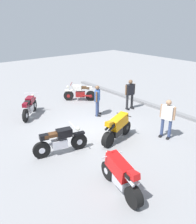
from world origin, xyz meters
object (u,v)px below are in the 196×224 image
Objects in this scene: motorcycle_maroon_cruiser at (29,106)px; motorcycle_black_cruiser at (60,141)px; motorcycle_cream_vintage at (80,93)px; person_in_black_shirt at (130,93)px; motorcycle_orange_sportbike at (118,127)px; person_in_blue_shirt at (97,99)px; motorcycle_red_sportbike at (120,174)px; person_in_white_shirt at (167,116)px.

motorcycle_maroon_cruiser is 0.80× the size of motorcycle_black_cruiser.
person_in_black_shirt is at bearing 155.04° from motorcycle_cream_vintage.
motorcycle_orange_sportbike is 1.22× the size of person_in_blue_shirt.
motorcycle_orange_sportbike reaches higher than motorcycle_cream_vintage.
motorcycle_maroon_cruiser is 0.84× the size of motorcycle_red_sportbike.
motorcycle_black_cruiser is at bearing 15.90° from motorcycle_red_sportbike.
motorcycle_black_cruiser is at bearing -63.04° from person_in_black_shirt.
person_in_blue_shirt is (-2.02, 3.43, 0.38)m from motorcycle_black_cruiser.
motorcycle_red_sportbike is at bearing -71.98° from motorcycle_black_cruiser.
motorcycle_cream_vintage is 2.63m from person_in_blue_shirt.
person_in_white_shirt reaches higher than person_in_blue_shirt.
motorcycle_orange_sportbike is at bearing -43.76° from person_in_black_shirt.
person_in_black_shirt reaches higher than motorcycle_maroon_cruiser.
person_in_black_shirt is (-3.31, 1.28, -0.02)m from person_in_white_shirt.
person_in_white_shirt reaches higher than motorcycle_orange_sportbike.
person_in_blue_shirt reaches higher than motorcycle_maroon_cruiser.
motorcycle_cream_vintage is at bearing -42.27° from motorcycle_maroon_cruiser.
motorcycle_cream_vintage is at bearing 123.80° from person_in_blue_shirt.
motorcycle_red_sportbike is at bearing -146.10° from motorcycle_orange_sportbike.
motorcycle_maroon_cruiser is at bearing 47.56° from motorcycle_cream_vintage.
person_in_white_shirt is at bearing -31.02° from person_in_blue_shirt.
person_in_black_shirt is at bearing 22.27° from motorcycle_orange_sportbike.
person_in_white_shirt is at bearing -46.58° from motorcycle_orange_sportbike.
motorcycle_cream_vintage is 3.45m from motorcycle_maroon_cruiser.
motorcycle_red_sportbike is at bearing -38.43° from person_in_black_shirt.
person_in_black_shirt is (-4.50, 5.15, 0.35)m from motorcycle_red_sportbike.
person_in_black_shirt is (2.93, 1.29, 0.46)m from motorcycle_cream_vintage.
person_in_white_shirt is at bearing -9.30° from motorcycle_black_cruiser.
person_in_blue_shirt is 0.96× the size of person_in_black_shirt.
motorcycle_red_sportbike reaches higher than motorcycle_maroon_cruiser.
person_in_white_shirt reaches higher than motorcycle_maroon_cruiser.
person_in_black_shirt is (-1.60, 5.39, 0.42)m from motorcycle_black_cruiser.
motorcycle_black_cruiser is (-2.90, -0.24, -0.07)m from motorcycle_red_sportbike.
motorcycle_black_cruiser is at bearing -100.84° from person_in_blue_shirt.
motorcycle_cream_vintage is at bearing -103.42° from person_in_white_shirt.
motorcycle_red_sportbike reaches higher than motorcycle_black_cruiser.
motorcycle_maroon_cruiser is at bearing -107.94° from person_in_black_shirt.
motorcycle_maroon_cruiser is 1.03× the size of person_in_blue_shirt.
motorcycle_cream_vintage is 6.26m from person_in_white_shirt.
person_in_blue_shirt is at bearing -93.22° from person_in_white_shirt.
person_in_blue_shirt is at bearing 43.81° from motorcycle_black_cruiser.
motorcycle_red_sportbike is 1.18× the size of person_in_black_shirt.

